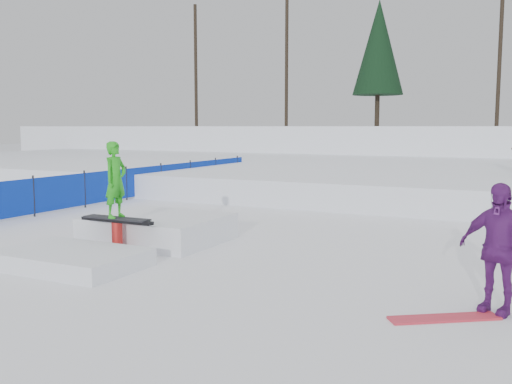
% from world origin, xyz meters
% --- Properties ---
extents(ground, '(120.00, 120.00, 0.00)m').
position_xyz_m(ground, '(0.00, 0.00, 0.00)').
color(ground, white).
extents(snow_berm, '(60.00, 14.00, 2.40)m').
position_xyz_m(snow_berm, '(0.00, 30.00, 1.20)').
color(snow_berm, white).
rests_on(snow_berm, ground).
extents(snow_midrise, '(50.00, 18.00, 0.80)m').
position_xyz_m(snow_midrise, '(0.00, 16.00, 0.40)').
color(snow_midrise, white).
rests_on(snow_midrise, ground).
extents(safety_fence, '(0.05, 16.00, 1.10)m').
position_xyz_m(safety_fence, '(-6.50, 6.60, 0.55)').
color(safety_fence, '#092BA5').
rests_on(safety_fence, ground).
extents(spectator_purple, '(1.07, 0.71, 1.69)m').
position_xyz_m(spectator_purple, '(5.06, -0.27, 0.84)').
color(spectator_purple, '#642075').
rests_on(spectator_purple, ground).
extents(loose_board_red, '(1.31, 1.02, 0.03)m').
position_xyz_m(loose_board_red, '(4.52, -0.82, 0.01)').
color(loose_board_red, '#C42B3C').
rests_on(loose_board_red, ground).
extents(jib_rail_feature, '(2.60, 4.40, 2.11)m').
position_xyz_m(jib_rail_feature, '(-1.57, 0.86, 0.30)').
color(jib_rail_feature, white).
rests_on(jib_rail_feature, ground).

